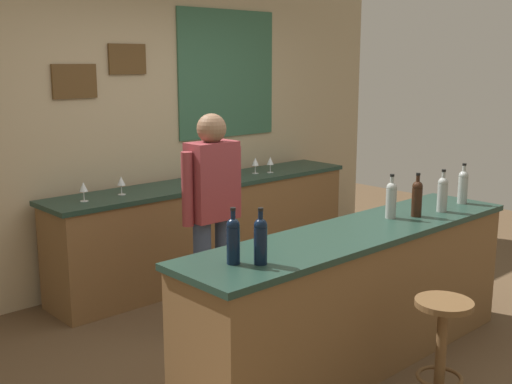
# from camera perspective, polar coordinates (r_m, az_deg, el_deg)

# --- Properties ---
(ground_plane) EXTENTS (10.00, 10.00, 0.00)m
(ground_plane) POSITION_cam_1_polar(r_m,az_deg,el_deg) (4.65, 4.91, -13.43)
(ground_plane) COLOR brown
(back_wall) EXTENTS (6.00, 0.09, 2.80)m
(back_wall) POSITION_cam_1_polar(r_m,az_deg,el_deg) (5.80, -9.74, 6.06)
(back_wall) COLOR tan
(back_wall) RESTS_ON ground_plane
(bar_counter) EXTENTS (2.69, 0.60, 0.92)m
(bar_counter) POSITION_cam_1_polar(r_m,az_deg,el_deg) (4.23, 9.06, -9.36)
(bar_counter) COLOR brown
(bar_counter) RESTS_ON ground_plane
(side_counter) EXTENTS (3.14, 0.56, 0.90)m
(side_counter) POSITION_cam_1_polar(r_m,az_deg,el_deg) (5.89, -4.24, -3.26)
(side_counter) COLOR brown
(side_counter) RESTS_ON ground_plane
(bartender) EXTENTS (0.52, 0.21, 1.62)m
(bartender) POSITION_cam_1_polar(r_m,az_deg,el_deg) (4.53, -3.94, -1.53)
(bartender) COLOR #384766
(bartender) RESTS_ON ground_plane
(bar_stool) EXTENTS (0.32, 0.32, 0.68)m
(bar_stool) POSITION_cam_1_polar(r_m,az_deg,el_deg) (3.76, 16.46, -12.51)
(bar_stool) COLOR brown
(bar_stool) RESTS_ON ground_plane
(wine_bottle_a) EXTENTS (0.07, 0.07, 0.31)m
(wine_bottle_a) POSITION_cam_1_polar(r_m,az_deg,el_deg) (3.33, -2.07, -4.26)
(wine_bottle_a) COLOR black
(wine_bottle_a) RESTS_ON bar_counter
(wine_bottle_b) EXTENTS (0.07, 0.07, 0.31)m
(wine_bottle_b) POSITION_cam_1_polar(r_m,az_deg,el_deg) (3.33, 0.41, -4.29)
(wine_bottle_b) COLOR black
(wine_bottle_b) RESTS_ON bar_counter
(wine_bottle_c) EXTENTS (0.07, 0.07, 0.31)m
(wine_bottle_c) POSITION_cam_1_polar(r_m,az_deg,el_deg) (4.39, 12.12, -0.59)
(wine_bottle_c) COLOR #999E99
(wine_bottle_c) RESTS_ON bar_counter
(wine_bottle_d) EXTENTS (0.07, 0.07, 0.31)m
(wine_bottle_d) POSITION_cam_1_polar(r_m,az_deg,el_deg) (4.48, 14.35, -0.46)
(wine_bottle_d) COLOR black
(wine_bottle_d) RESTS_ON bar_counter
(wine_bottle_e) EXTENTS (0.07, 0.07, 0.31)m
(wine_bottle_e) POSITION_cam_1_polar(r_m,az_deg,el_deg) (4.67, 16.51, -0.08)
(wine_bottle_e) COLOR #999E99
(wine_bottle_e) RESTS_ON bar_counter
(wine_bottle_f) EXTENTS (0.07, 0.07, 0.31)m
(wine_bottle_f) POSITION_cam_1_polar(r_m,az_deg,el_deg) (4.99, 18.21, 0.55)
(wine_bottle_f) COLOR #999E99
(wine_bottle_f) RESTS_ON bar_counter
(wine_glass_a) EXTENTS (0.07, 0.07, 0.16)m
(wine_glass_a) POSITION_cam_1_polar(r_m,az_deg,el_deg) (5.08, -15.34, 0.39)
(wine_glass_a) COLOR silver
(wine_glass_a) RESTS_ON side_counter
(wine_glass_b) EXTENTS (0.07, 0.07, 0.16)m
(wine_glass_b) POSITION_cam_1_polar(r_m,az_deg,el_deg) (5.26, -12.09, 0.93)
(wine_glass_b) COLOR silver
(wine_glass_b) RESTS_ON side_counter
(wine_glass_c) EXTENTS (0.07, 0.07, 0.16)m
(wine_glass_c) POSITION_cam_1_polar(r_m,az_deg,el_deg) (5.89, -4.14, 2.30)
(wine_glass_c) COLOR silver
(wine_glass_c) RESTS_ON side_counter
(wine_glass_d) EXTENTS (0.07, 0.07, 0.16)m
(wine_glass_d) POSITION_cam_1_polar(r_m,az_deg,el_deg) (6.13, -0.06, 2.70)
(wine_glass_d) COLOR silver
(wine_glass_d) RESTS_ON side_counter
(wine_glass_e) EXTENTS (0.07, 0.07, 0.16)m
(wine_glass_e) POSITION_cam_1_polar(r_m,az_deg,el_deg) (6.18, 1.30, 2.78)
(wine_glass_e) COLOR silver
(wine_glass_e) RESTS_ON side_counter
(coffee_mug) EXTENTS (0.13, 0.08, 0.09)m
(coffee_mug) POSITION_cam_1_polar(r_m,az_deg,el_deg) (6.02, -2.70, 1.92)
(coffee_mug) COLOR #336699
(coffee_mug) RESTS_ON side_counter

